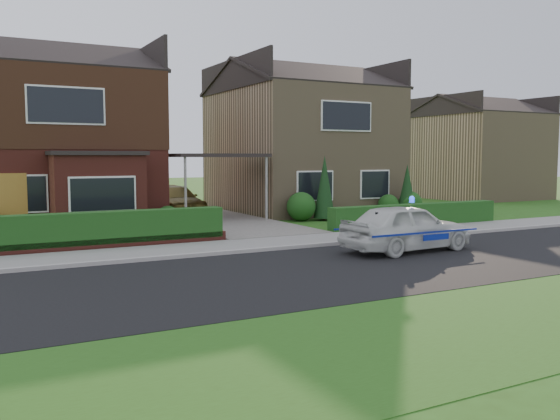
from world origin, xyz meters
TOP-DOWN VIEW (x-y plane):
  - ground at (0.00, 0.00)m, footprint 120.00×120.00m
  - road at (0.00, 0.00)m, footprint 60.00×6.00m
  - kerb at (0.00, 3.05)m, footprint 60.00×0.16m
  - sidewalk at (0.00, 4.10)m, footprint 60.00×2.00m
  - grass_verge at (0.00, -5.00)m, footprint 60.00×4.00m
  - driveway at (0.00, 11.00)m, footprint 3.80×12.00m
  - house_left at (-5.78, 13.90)m, footprint 7.50×9.53m
  - house_right at (5.80, 13.99)m, footprint 7.50×8.06m
  - carport_link at (0.00, 10.95)m, footprint 3.80×3.00m
  - dwarf_wall at (-5.80, 5.30)m, footprint 7.70×0.25m
  - hedge_left at (-5.80, 5.45)m, footprint 7.50×0.55m
  - hedge_right at (5.80, 5.35)m, footprint 7.50×0.55m
  - shrub_left_mid at (-4.00, 9.30)m, footprint 1.32×1.32m
  - shrub_left_near at (-2.40, 9.60)m, footprint 0.84×0.84m
  - shrub_right_near at (3.20, 9.40)m, footprint 1.20×1.20m
  - shrub_right_mid at (7.80, 9.50)m, footprint 0.96×0.96m
  - shrub_right_far at (8.80, 9.20)m, footprint 1.08×1.08m
  - conifer_a at (4.20, 9.20)m, footprint 0.90×0.90m
  - conifer_b at (8.60, 9.20)m, footprint 0.90×0.90m
  - neighbour_right at (20.00, 16.00)m, footprint 6.50×7.00m
  - police_car at (1.82, 1.20)m, footprint 3.62×4.03m
  - driveway_car at (-1.00, 13.05)m, footprint 1.77×4.34m
  - potted_plant_a at (-3.68, 8.14)m, footprint 0.45×0.37m
  - potted_plant_b at (-3.91, 6.98)m, footprint 0.59×0.58m
  - potted_plant_c at (-2.50, 6.00)m, footprint 0.51×0.51m

SIDE VIEW (x-z plane):
  - ground at x=0.00m, z-range 0.00..0.00m
  - road at x=0.00m, z-range -0.01..0.01m
  - grass_verge at x=0.00m, z-range -0.01..0.01m
  - hedge_left at x=-5.80m, z-range -0.45..0.45m
  - hedge_right at x=5.80m, z-range -0.40..0.40m
  - sidewalk at x=0.00m, z-range 0.00..0.10m
  - kerb at x=0.00m, z-range 0.00..0.12m
  - driveway at x=0.00m, z-range 0.00..0.12m
  - dwarf_wall at x=-5.80m, z-range 0.00..0.36m
  - potted_plant_a at x=-3.68m, z-range 0.00..0.74m
  - potted_plant_c at x=-2.50m, z-range 0.00..0.80m
  - shrub_left_near at x=-2.40m, z-range 0.00..0.84m
  - potted_plant_b at x=-3.91m, z-range 0.00..0.84m
  - shrub_right_mid at x=7.80m, z-range 0.00..0.96m
  - shrub_right_far at x=8.80m, z-range 0.00..1.08m
  - shrub_right_near at x=3.20m, z-range 0.00..1.20m
  - shrub_left_mid at x=-4.00m, z-range 0.00..1.32m
  - police_car at x=1.82m, z-range -0.08..1.42m
  - driveway_car at x=-1.00m, z-range 0.12..1.38m
  - conifer_b at x=8.60m, z-range 0.00..2.20m
  - conifer_a at x=4.20m, z-range 0.00..2.60m
  - neighbour_right at x=20.00m, z-range 0.00..5.20m
  - carport_link at x=0.00m, z-range 1.27..4.04m
  - house_right at x=5.80m, z-range 0.04..7.29m
  - house_left at x=-5.78m, z-range 0.19..7.44m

